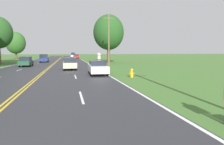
{
  "coord_description": "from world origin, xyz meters",
  "views": [
    {
      "loc": [
        2.9,
        -3.12,
        2.44
      ],
      "look_at": [
        6.08,
        11.36,
        0.89
      ],
      "focal_mm": 32.0,
      "sensor_mm": 36.0,
      "label": 1
    }
  ],
  "objects_px": {
    "traffic_sign": "(99,56)",
    "tree_right_cluster": "(16,43)",
    "car_dark_green_sedan_mid_far": "(26,61)",
    "car_champagne_van_mid_near": "(70,63)",
    "tree_far_back": "(109,32)",
    "car_dark_blue_van_receding": "(44,58)",
    "car_silver_van_horizon": "(73,55)",
    "fire_hydrant": "(132,73)",
    "car_red_hatchback_distant": "(76,56)",
    "car_white_sedan_approaching": "(98,67)"
  },
  "relations": [
    {
      "from": "fire_hydrant",
      "to": "car_red_hatchback_distant",
      "type": "distance_m",
      "value": 58.37
    },
    {
      "from": "car_silver_van_horizon",
      "to": "car_red_hatchback_distant",
      "type": "bearing_deg",
      "value": 9.73
    },
    {
      "from": "car_dark_green_sedan_mid_far",
      "to": "tree_far_back",
      "type": "bearing_deg",
      "value": -66.55
    },
    {
      "from": "car_red_hatchback_distant",
      "to": "car_dark_green_sedan_mid_far",
      "type": "bearing_deg",
      "value": -16.0
    },
    {
      "from": "fire_hydrant",
      "to": "car_dark_green_sedan_mid_far",
      "type": "height_order",
      "value": "car_dark_green_sedan_mid_far"
    },
    {
      "from": "tree_far_back",
      "to": "car_red_hatchback_distant",
      "type": "relative_size",
      "value": 2.56
    },
    {
      "from": "car_white_sedan_approaching",
      "to": "car_champagne_van_mid_near",
      "type": "bearing_deg",
      "value": -154.77
    },
    {
      "from": "tree_right_cluster",
      "to": "car_dark_blue_van_receding",
      "type": "height_order",
      "value": "tree_right_cluster"
    },
    {
      "from": "car_white_sedan_approaching",
      "to": "car_silver_van_horizon",
      "type": "bearing_deg",
      "value": -177.15
    },
    {
      "from": "car_white_sedan_approaching",
      "to": "traffic_sign",
      "type": "bearing_deg",
      "value": 172.4
    },
    {
      "from": "fire_hydrant",
      "to": "car_red_hatchback_distant",
      "type": "height_order",
      "value": "car_red_hatchback_distant"
    },
    {
      "from": "traffic_sign",
      "to": "tree_right_cluster",
      "type": "bearing_deg",
      "value": 119.42
    },
    {
      "from": "fire_hydrant",
      "to": "car_dark_blue_van_receding",
      "type": "distance_m",
      "value": 33.09
    },
    {
      "from": "fire_hydrant",
      "to": "traffic_sign",
      "type": "distance_m",
      "value": 14.23
    },
    {
      "from": "car_champagne_van_mid_near",
      "to": "traffic_sign",
      "type": "bearing_deg",
      "value": 131.33
    },
    {
      "from": "tree_far_back",
      "to": "car_white_sedan_approaching",
      "type": "distance_m",
      "value": 23.18
    },
    {
      "from": "traffic_sign",
      "to": "tree_right_cluster",
      "type": "distance_m",
      "value": 43.71
    },
    {
      "from": "tree_right_cluster",
      "to": "car_silver_van_horizon",
      "type": "bearing_deg",
      "value": 36.82
    },
    {
      "from": "car_dark_blue_van_receding",
      "to": "tree_right_cluster",
      "type": "bearing_deg",
      "value": 25.83
    },
    {
      "from": "tree_right_cluster",
      "to": "car_red_hatchback_distant",
      "type": "xyz_separation_m",
      "value": [
        19.39,
        6.21,
        -4.48
      ]
    },
    {
      "from": "traffic_sign",
      "to": "car_dark_blue_van_receding",
      "type": "distance_m",
      "value": 19.91
    },
    {
      "from": "fire_hydrant",
      "to": "car_champagne_van_mid_near",
      "type": "distance_m",
      "value": 11.25
    },
    {
      "from": "tree_far_back",
      "to": "car_champagne_van_mid_near",
      "type": "height_order",
      "value": "tree_far_back"
    },
    {
      "from": "car_champagne_van_mid_near",
      "to": "car_red_hatchback_distant",
      "type": "height_order",
      "value": "car_champagne_van_mid_near"
    },
    {
      "from": "tree_right_cluster",
      "to": "car_dark_green_sedan_mid_far",
      "type": "relative_size",
      "value": 1.86
    },
    {
      "from": "fire_hydrant",
      "to": "car_red_hatchback_distant",
      "type": "bearing_deg",
      "value": 92.93
    },
    {
      "from": "traffic_sign",
      "to": "tree_far_back",
      "type": "distance_m",
      "value": 12.22
    },
    {
      "from": "car_white_sedan_approaching",
      "to": "car_red_hatchback_distant",
      "type": "height_order",
      "value": "car_white_sedan_approaching"
    },
    {
      "from": "car_dark_blue_van_receding",
      "to": "car_silver_van_horizon",
      "type": "height_order",
      "value": "car_silver_van_horizon"
    },
    {
      "from": "tree_right_cluster",
      "to": "tree_far_back",
      "type": "bearing_deg",
      "value": -47.44
    },
    {
      "from": "car_champagne_van_mid_near",
      "to": "car_dark_blue_van_receding",
      "type": "xyz_separation_m",
      "value": [
        -5.73,
        21.36,
        0.1
      ]
    },
    {
      "from": "car_champagne_van_mid_near",
      "to": "fire_hydrant",
      "type": "bearing_deg",
      "value": 28.77
    },
    {
      "from": "fire_hydrant",
      "to": "car_red_hatchback_distant",
      "type": "xyz_separation_m",
      "value": [
        -2.98,
        58.29,
        0.36
      ]
    },
    {
      "from": "traffic_sign",
      "to": "tree_far_back",
      "type": "height_order",
      "value": "tree_far_back"
    },
    {
      "from": "car_dark_green_sedan_mid_far",
      "to": "traffic_sign",
      "type": "bearing_deg",
      "value": -107.49
    },
    {
      "from": "car_dark_blue_van_receding",
      "to": "car_silver_van_horizon",
      "type": "distance_m",
      "value": 35.68
    },
    {
      "from": "car_silver_van_horizon",
      "to": "car_dark_green_sedan_mid_far",
      "type": "bearing_deg",
      "value": -7.64
    },
    {
      "from": "fire_hydrant",
      "to": "car_silver_van_horizon",
      "type": "height_order",
      "value": "car_silver_van_horizon"
    },
    {
      "from": "car_champagne_van_mid_near",
      "to": "car_dark_green_sedan_mid_far",
      "type": "relative_size",
      "value": 0.86
    },
    {
      "from": "tree_far_back",
      "to": "traffic_sign",
      "type": "bearing_deg",
      "value": -109.36
    },
    {
      "from": "car_red_hatchback_distant",
      "to": "tree_far_back",
      "type": "bearing_deg",
      "value": 7.29
    },
    {
      "from": "car_dark_green_sedan_mid_far",
      "to": "car_silver_van_horizon",
      "type": "relative_size",
      "value": 1.11
    },
    {
      "from": "tree_right_cluster",
      "to": "traffic_sign",
      "type": "bearing_deg",
      "value": -60.58
    },
    {
      "from": "car_silver_van_horizon",
      "to": "tree_far_back",
      "type": "bearing_deg",
      "value": 12.0
    },
    {
      "from": "traffic_sign",
      "to": "car_dark_blue_van_receding",
      "type": "xyz_separation_m",
      "value": [
        -10.48,
        16.91,
        -0.78
      ]
    },
    {
      "from": "car_champagne_van_mid_near",
      "to": "car_dark_blue_van_receding",
      "type": "height_order",
      "value": "car_dark_blue_van_receding"
    },
    {
      "from": "tree_right_cluster",
      "to": "car_dark_blue_van_receding",
      "type": "bearing_deg",
      "value": -62.58
    },
    {
      "from": "fire_hydrant",
      "to": "car_champagne_van_mid_near",
      "type": "bearing_deg",
      "value": 120.6
    },
    {
      "from": "car_white_sedan_approaching",
      "to": "car_red_hatchback_distant",
      "type": "distance_m",
      "value": 55.3
    },
    {
      "from": "traffic_sign",
      "to": "car_red_hatchback_distant",
      "type": "bearing_deg",
      "value": 92.6
    }
  ]
}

